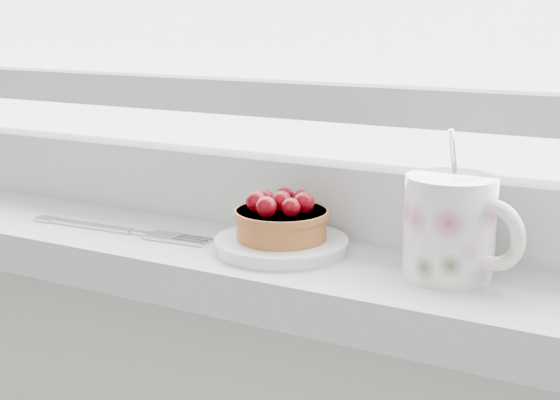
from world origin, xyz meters
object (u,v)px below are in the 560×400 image
Objects in this scene: fork at (117,229)px; saucer at (281,245)px; raspberry_tart at (281,218)px; floral_mug at (452,225)px.

saucer is at bearing 6.82° from fork.
raspberry_tart is at bearing 6.81° from fork.
raspberry_tart is 0.18m from fork.
saucer is at bearing 68.51° from raspberry_tart.
floral_mug is 0.34m from fork.
floral_mug is at bearing 1.80° from raspberry_tart.
saucer is at bearing -178.21° from floral_mug.
raspberry_tart reaches higher than fork.
fork is at bearing -173.19° from raspberry_tart.
floral_mug is at bearing 4.45° from fork.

